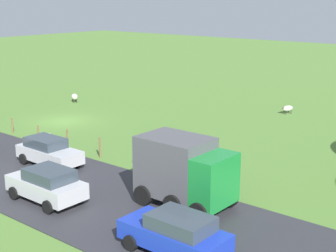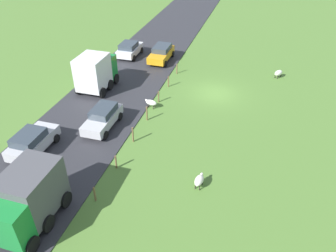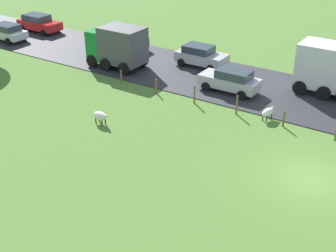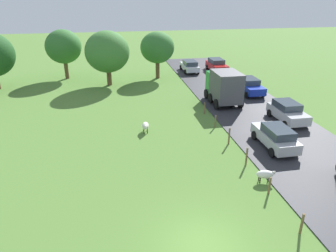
{
  "view_description": "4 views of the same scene",
  "coord_description": "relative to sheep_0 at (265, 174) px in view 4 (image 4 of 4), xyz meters",
  "views": [
    {
      "loc": [
        24.92,
        31.32,
        9.61
      ],
      "look_at": [
        0.07,
        10.83,
        1.39
      ],
      "focal_mm": 54.22,
      "sensor_mm": 36.0,
      "label": 1
    },
    {
      "loc": [
        -3.54,
        27.39,
        15.01
      ],
      "look_at": [
        2.07,
        8.65,
        1.57
      ],
      "focal_mm": 35.25,
      "sensor_mm": 36.0,
      "label": 2
    },
    {
      "loc": [
        -19.43,
        -4.5,
        12.62
      ],
      "look_at": [
        -1.76,
        7.08,
        1.65
      ],
      "focal_mm": 48.71,
      "sensor_mm": 36.0,
      "label": 3
    },
    {
      "loc": [
        -3.39,
        -9.85,
        10.26
      ],
      "look_at": [
        0.31,
        10.18,
        1.36
      ],
      "focal_mm": 33.01,
      "sensor_mm": 36.0,
      "label": 4
    }
  ],
  "objects": [
    {
      "name": "ground_plane",
      "position": [
        -4.95,
        -4.16,
        -0.52
      ],
      "size": [
        160.0,
        160.0,
        0.0
      ],
      "primitive_type": "plane",
      "color": "#517A33"
    },
    {
      "name": "sheep_0",
      "position": [
        0.0,
        0.0,
        0.0
      ],
      "size": [
        1.16,
        0.66,
        0.76
      ],
      "color": "white",
      "rests_on": "ground_plane"
    },
    {
      "name": "sheep_1",
      "position": [
        -6.04,
        8.23,
        0.02
      ],
      "size": [
        0.63,
        1.13,
        0.8
      ],
      "color": "silver",
      "rests_on": "ground_plane"
    },
    {
      "name": "tree_0",
      "position": [
        -8.7,
        22.39,
        3.39
      ],
      "size": [
        5.08,
        5.08,
        6.27
      ],
      "color": "brown",
      "rests_on": "ground_plane"
    },
    {
      "name": "tree_2",
      "position": [
        -2.58,
        24.55,
        3.32
      ],
      "size": [
        4.21,
        4.21,
        5.78
      ],
      "color": "brown",
      "rests_on": "ground_plane"
    },
    {
      "name": "tree_3",
      "position": [
        -14.0,
        26.43,
        3.48
      ],
      "size": [
        4.35,
        4.35,
        6.06
      ],
      "color": "brown",
      "rests_on": "ground_plane"
    },
    {
      "name": "fence_post_1",
      "position": [
        -0.32,
        -4.21,
        0.04
      ],
      "size": [
        0.12,
        0.12,
        1.1
      ],
      "primitive_type": "cylinder",
      "color": "brown",
      "rests_on": "ground_plane"
    },
    {
      "name": "fence_post_2",
      "position": [
        -0.32,
        -1.13,
        0.01
      ],
      "size": [
        0.12,
        0.12,
        1.06
      ],
      "primitive_type": "cylinder",
      "color": "brown",
      "rests_on": "ground_plane"
    },
    {
      "name": "fence_post_3",
      "position": [
        -0.32,
        1.95,
        0.12
      ],
      "size": [
        0.12,
        0.12,
        1.27
      ],
      "primitive_type": "cylinder",
      "color": "brown",
      "rests_on": "ground_plane"
    },
    {
      "name": "fence_post_4",
      "position": [
        -0.32,
        5.03,
        0.12
      ],
      "size": [
        0.12,
        0.12,
        1.28
      ],
      "primitive_type": "cylinder",
      "color": "brown",
      "rests_on": "ground_plane"
    },
    {
      "name": "fence_post_5",
      "position": [
        -0.32,
        8.11,
        0.0
      ],
      "size": [
        0.12,
        0.12,
        1.04
      ],
      "primitive_type": "cylinder",
      "color": "brown",
      "rests_on": "ground_plane"
    },
    {
      "name": "fence_post_6",
      "position": [
        -0.32,
        11.18,
        0.03
      ],
      "size": [
        0.12,
        0.12,
        1.09
      ],
      "primitive_type": "cylinder",
      "color": "brown",
      "rests_on": "ground_plane"
    },
    {
      "name": "truck_0",
      "position": [
        2.31,
        13.57,
        1.28
      ],
      "size": [
        2.67,
        4.48,
        3.25
      ],
      "color": "#197F33",
      "rests_on": "road_strip"
    },
    {
      "name": "car_0",
      "position": [
        2.66,
        3.88,
        0.38
      ],
      "size": [
        1.94,
        4.21,
        1.61
      ],
      "color": "#B7B7BC",
      "rests_on": "road_strip"
    },
    {
      "name": "car_1",
      "position": [
        6.18,
        16.16,
        0.39
      ],
      "size": [
        2.08,
        4.31,
        1.63
      ],
      "color": "#1933B2",
      "rests_on": "road_strip"
    },
    {
      "name": "car_3",
      "position": [
        6.01,
        26.58,
        0.4
      ],
      "size": [
        2.14,
        4.52,
        1.65
      ],
      "color": "red",
      "rests_on": "road_strip"
    },
    {
      "name": "car_5",
      "position": [
        2.22,
        26.89,
        0.35
      ],
      "size": [
        2.01,
        4.29,
        1.55
      ],
      "color": "silver",
      "rests_on": "road_strip"
    },
    {
      "name": "car_6",
      "position": [
        6.06,
        8.17,
        0.4
      ],
      "size": [
        2.08,
        4.07,
        1.65
      ],
      "color": "#B7B7BC",
      "rests_on": "road_strip"
    }
  ]
}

